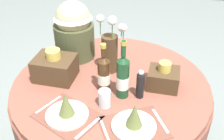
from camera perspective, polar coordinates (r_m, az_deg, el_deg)
The scene contains 11 objects.
dining_table at distance 1.89m, azimuth -0.23°, elevation -6.17°, with size 1.31×1.31×0.75m.
place_setting_left at distance 1.54m, azimuth -9.44°, elevation -8.22°, with size 0.42×0.38×0.16m.
place_setting_right at distance 1.47m, azimuth 4.63°, elevation -10.56°, with size 0.43×0.40×0.16m.
flower_vase at distance 1.83m, azimuth -0.40°, elevation 4.34°, with size 0.21×0.12×0.42m.
wine_bottle_left at distance 1.67m, azimuth -1.70°, elevation -0.72°, with size 0.08×0.08×0.33m.
wine_bottle_centre at distance 1.61m, azimuth 2.26°, elevation -1.38°, with size 0.08×0.08×0.38m.
tumbler_near_right at distance 1.59m, azimuth -1.54°, elevation -5.91°, with size 0.07×0.07×0.11m, color silver.
pepper_mill at distance 1.64m, azimuth 5.89°, elevation -3.08°, with size 0.05×0.05×0.19m.
gift_tub_back_left at distance 1.99m, azimuth -8.01°, elevation 9.12°, with size 0.29×0.29×0.46m.
woven_basket_side_left at distance 1.84m, azimuth -11.78°, elevation 0.58°, with size 0.26×0.21×0.21m.
woven_basket_side_right at distance 1.76m, azimuth 10.66°, elevation -1.57°, with size 0.19×0.17×0.18m.
Camera 1 is at (0.34, -1.40, 1.82)m, focal length 43.93 mm.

